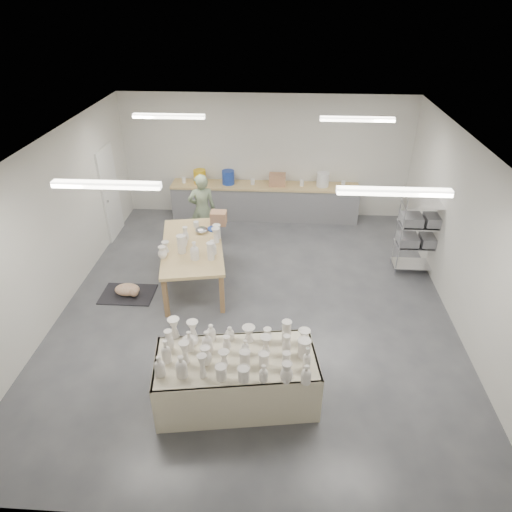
# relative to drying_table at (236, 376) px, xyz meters

# --- Properties ---
(room) EXTENTS (8.00, 8.02, 3.00)m
(room) POSITION_rel_drying_table_xyz_m (0.02, 2.32, 1.62)
(room) COLOR #424449
(room) RESTS_ON ground
(back_counter) EXTENTS (4.60, 0.60, 1.24)m
(back_counter) POSITION_rel_drying_table_xyz_m (0.12, 5.92, 0.05)
(back_counter) COLOR tan
(back_counter) RESTS_ON ground
(wire_shelf) EXTENTS (0.88, 0.48, 1.80)m
(wire_shelf) POSITION_rel_drying_table_xyz_m (3.33, 3.64, 0.48)
(wire_shelf) COLOR silver
(wire_shelf) RESTS_ON ground
(drying_table) EXTENTS (2.33, 1.36, 1.14)m
(drying_table) POSITION_rel_drying_table_xyz_m (0.00, 0.00, 0.00)
(drying_table) COLOR olive
(drying_table) RESTS_ON ground
(work_table) EXTENTS (1.52, 2.42, 1.19)m
(work_table) POSITION_rel_drying_table_xyz_m (-1.07, 2.97, 0.41)
(work_table) COLOR tan
(work_table) RESTS_ON ground
(rug) EXTENTS (1.00, 0.70, 0.02)m
(rug) POSITION_rel_drying_table_xyz_m (-2.33, 2.41, -0.43)
(rug) COLOR black
(rug) RESTS_ON ground
(cat) EXTENTS (0.55, 0.45, 0.21)m
(cat) POSITION_rel_drying_table_xyz_m (-2.31, 2.39, -0.31)
(cat) COLOR white
(cat) RESTS_ON rug
(potter) EXTENTS (0.69, 0.54, 1.66)m
(potter) POSITION_rel_drying_table_xyz_m (-1.20, 4.54, 0.39)
(potter) COLOR gray
(potter) RESTS_ON ground
(red_stool) EXTENTS (0.42, 0.42, 0.32)m
(red_stool) POSITION_rel_drying_table_xyz_m (-1.20, 4.81, -0.15)
(red_stool) COLOR #B2191E
(red_stool) RESTS_ON ground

